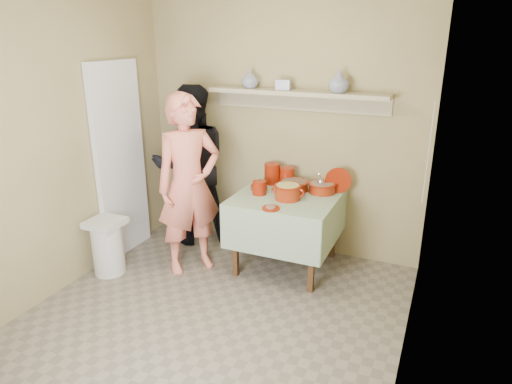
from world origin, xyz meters
The scene contains 22 objects.
ground centered at (0.00, 0.00, 0.00)m, with size 3.50×3.50×0.00m, color #6F6557.
tile_panel centered at (-1.46, 0.95, 1.00)m, with size 0.06×0.70×2.00m, color silver.
plate_stack_a centered at (-0.02, 1.56, 0.87)m, with size 0.16×0.16×0.22m, color maroon.
plate_stack_b centered at (0.14, 1.59, 0.85)m, with size 0.15×0.15×0.18m, color maroon.
bowl_stack centered at (-0.01, 1.20, 0.83)m, with size 0.13×0.13×0.13m, color maroon.
empty_bowl centered at (-0.07, 1.32, 0.79)m, with size 0.17×0.17×0.05m, color maroon.
propped_lid centered at (0.67, 1.56, 0.88)m, with size 0.26×0.26×0.02m, color maroon.
vase_right centered at (0.62, 1.60, 1.82)m, with size 0.20×0.20×0.20m, color navy.
vase_left centered at (-0.29, 1.62, 1.81)m, with size 0.17×0.17×0.18m, color navy.
ceramic_box centered at (0.07, 1.61, 1.77)m, with size 0.14×0.10×0.10m, color navy.
person_cook centered at (-0.60, 0.88, 0.88)m, with size 0.64×0.42×1.75m, color #E27461.
person_helper centered at (-0.94, 1.48, 0.87)m, with size 0.85×0.66×1.75m, color black.
room_shell centered at (0.00, 0.00, 1.61)m, with size 3.04×3.54×2.62m.
serving_table centered at (0.25, 1.28, 0.64)m, with size 0.97×0.97×0.76m.
cazuela_meat_a centered at (0.26, 1.44, 0.82)m, with size 0.30×0.30×0.10m.
cazuela_meat_b centered at (0.54, 1.49, 0.82)m, with size 0.28×0.28×0.10m.
ladle centered at (0.52, 1.49, 0.87)m, with size 0.08×0.26×0.19m.
cazuela_rice centered at (0.29, 1.18, 0.85)m, with size 0.33×0.25×0.14m.
front_plate centered at (0.24, 0.87, 0.77)m, with size 0.16×0.16×0.03m.
wall_shelf centered at (0.20, 1.65, 1.67)m, with size 1.80×0.25×0.21m.
trash_bin centered at (-1.30, 0.46, 0.28)m, with size 0.32×0.32×0.56m.
electrical_cord centered at (1.47, 1.48, 1.25)m, with size 0.01×0.05×0.90m.
Camera 1 is at (1.63, -2.65, 2.24)m, focal length 32.00 mm.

